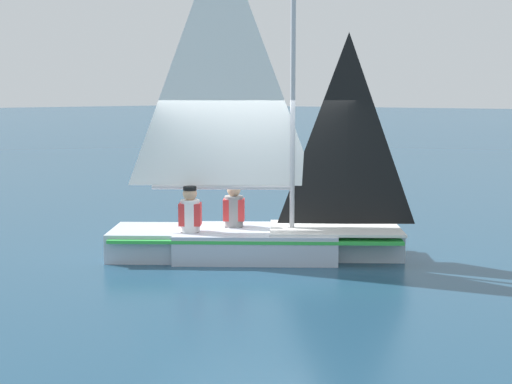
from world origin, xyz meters
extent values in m
plane|color=navy|center=(0.00, 0.00, 0.00)|extent=(260.00, 260.00, 0.00)
cube|color=#B2BCCC|center=(0.00, 0.00, 0.23)|extent=(2.64, 2.85, 0.45)
cube|color=#B2BCCC|center=(-1.08, 1.43, 0.23)|extent=(1.25, 1.31, 0.45)
cube|color=#B2BCCC|center=(1.08, -1.43, 0.23)|extent=(1.58, 1.56, 0.45)
cube|color=green|center=(0.00, 0.00, 0.37)|extent=(3.84, 4.43, 0.05)
cube|color=silver|center=(-0.76, 1.00, 0.47)|extent=(2.27, 2.42, 0.04)
cylinder|color=#B7B7BC|center=(-0.35, 0.46, 2.84)|extent=(0.08, 0.08, 4.78)
cylinder|color=#B7B7BC|center=(0.33, -0.43, 1.13)|extent=(1.40, 1.82, 0.07)
pyramid|color=white|center=(0.33, -0.43, 3.13)|extent=(1.32, 1.72, 3.95)
pyramid|color=black|center=(-0.86, 1.14, 2.05)|extent=(0.97, 1.26, 2.99)
cube|color=black|center=(1.43, -1.89, 0.16)|extent=(0.07, 0.08, 0.32)
cube|color=black|center=(0.03, -0.44, 0.23)|extent=(0.36, 0.37, 0.45)
cylinder|color=gray|center=(0.03, -0.44, 0.71)|extent=(0.42, 0.42, 0.50)
cube|color=red|center=(0.03, -0.44, 0.73)|extent=(0.41, 0.43, 0.35)
sphere|color=tan|center=(0.03, -0.44, 1.05)|extent=(0.22, 0.22, 0.22)
cylinder|color=blue|center=(0.03, -0.44, 1.14)|extent=(0.29, 0.29, 0.06)
cube|color=black|center=(0.80, -0.68, 0.23)|extent=(0.36, 0.37, 0.45)
cylinder|color=white|center=(0.80, -0.68, 0.71)|extent=(0.42, 0.42, 0.50)
cube|color=red|center=(0.80, -0.68, 0.73)|extent=(0.41, 0.43, 0.35)
sphere|color=tan|center=(0.80, -0.68, 1.05)|extent=(0.22, 0.22, 0.22)
cylinder|color=black|center=(0.80, -0.68, 1.14)|extent=(0.29, 0.29, 0.06)
camera|label=1|loc=(8.71, 7.03, 2.57)|focal=50.00mm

